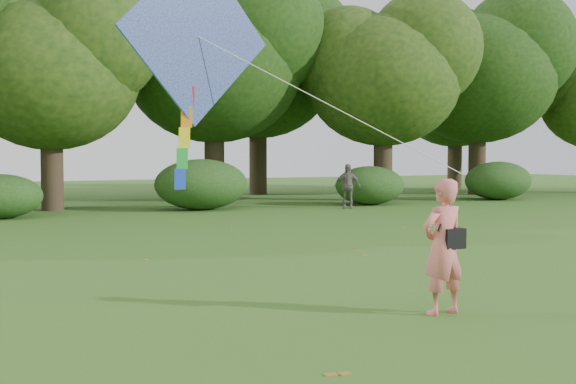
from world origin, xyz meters
name	(u,v)px	position (x,y,z in m)	size (l,w,h in m)	color
ground	(434,314)	(0.00, 0.00, 0.00)	(100.00, 100.00, 0.00)	#265114
man_kite_flyer	(443,247)	(0.08, -0.06, 0.87)	(0.63, 0.42, 1.74)	#E36E6B
bystander_right	(347,186)	(8.22, 16.16, 0.84)	(0.99, 0.41, 1.69)	slate
crossbody_bag	(452,238)	(0.20, -0.09, 0.98)	(0.43, 0.20, 0.70)	black
flying_kite	(196,40)	(-2.74, 1.29, 3.49)	(4.17, 1.76, 3.07)	#23479B
tree_line	(132,70)	(1.67, 22.88, 5.60)	(54.70, 15.30, 9.48)	#3A2D1E
shrub_band	(101,189)	(-0.72, 17.60, 0.86)	(39.15, 3.22, 1.88)	#264919
fallen_leaves	(402,269)	(1.69, 3.15, 0.01)	(8.41, 13.85, 0.01)	#966128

